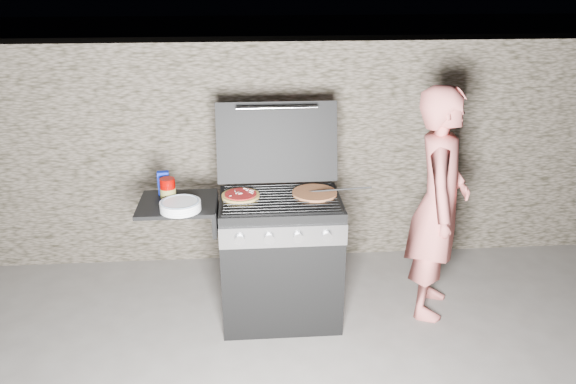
{
  "coord_description": "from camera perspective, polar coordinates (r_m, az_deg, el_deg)",
  "views": [
    {
      "loc": [
        -0.21,
        -3.39,
        2.34
      ],
      "look_at": [
        0.05,
        0.0,
        0.95
      ],
      "focal_mm": 35.0,
      "sensor_mm": 36.0,
      "label": 1
    }
  ],
  "objects": [
    {
      "name": "person",
      "position": [
        3.96,
        15.05,
        -1.22
      ],
      "size": [
        0.57,
        0.69,
        1.63
      ],
      "primitive_type": "imported",
      "rotation": [
        0.0,
        0.0,
        1.22
      ],
      "color": "#E4716B",
      "rests_on": "ground"
    },
    {
      "name": "plate_stack",
      "position": [
        3.57,
        -10.88,
        -1.4
      ],
      "size": [
        0.26,
        0.26,
        0.06
      ],
      "primitive_type": "cylinder",
      "rotation": [
        0.0,
        0.0,
        -0.01
      ],
      "color": "white",
      "rests_on": "gas_grill"
    },
    {
      "name": "blue_carton",
      "position": [
        3.82,
        -12.52,
        0.89
      ],
      "size": [
        0.08,
        0.05,
        0.16
      ],
      "primitive_type": "cube",
      "rotation": [
        0.0,
        0.0,
        0.1
      ],
      "color": "#091DA6",
      "rests_on": "gas_grill"
    },
    {
      "name": "sauce_jar",
      "position": [
        3.72,
        -12.11,
        0.25
      ],
      "size": [
        0.11,
        0.11,
        0.15
      ],
      "primitive_type": "cylinder",
      "rotation": [
        0.0,
        0.0,
        -0.16
      ],
      "color": "#7D0200",
      "rests_on": "gas_grill"
    },
    {
      "name": "gas_grill",
      "position": [
        3.88,
        -4.46,
        -6.91
      ],
      "size": [
        1.34,
        0.79,
        0.91
      ],
      "primitive_type": null,
      "color": "black",
      "rests_on": "ground"
    },
    {
      "name": "pizza_plain",
      "position": [
        3.74,
        2.72,
        -0.09
      ],
      "size": [
        0.39,
        0.39,
        0.02
      ],
      "primitive_type": "cylinder",
      "rotation": [
        0.0,
        0.0,
        -0.41
      ],
      "color": "#B5744C",
      "rests_on": "gas_grill"
    },
    {
      "name": "stone_wall",
      "position": [
        4.67,
        -1.61,
        4.27
      ],
      "size": [
        8.0,
        0.35,
        1.8
      ],
      "primitive_type": "cube",
      "color": "#786B5D",
      "rests_on": "ground"
    },
    {
      "name": "pizza_topped",
      "position": [
        3.7,
        -4.84,
        -0.31
      ],
      "size": [
        0.26,
        0.26,
        0.03
      ],
      "primitive_type": null,
      "rotation": [
        0.0,
        0.0,
        -0.05
      ],
      "color": "#C0733A",
      "rests_on": "gas_grill"
    },
    {
      "name": "ground",
      "position": [
        4.12,
        -0.71,
        -12.34
      ],
      "size": [
        50.0,
        50.0,
        0.0
      ],
      "primitive_type": "plane",
      "color": "#615A55"
    },
    {
      "name": "tongs",
      "position": [
        3.71,
        5.07,
        0.24
      ],
      "size": [
        0.43,
        0.16,
        0.09
      ],
      "primitive_type": "cylinder",
      "rotation": [
        0.0,
        1.4,
        -0.33
      ],
      "color": "black",
      "rests_on": "gas_grill"
    }
  ]
}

